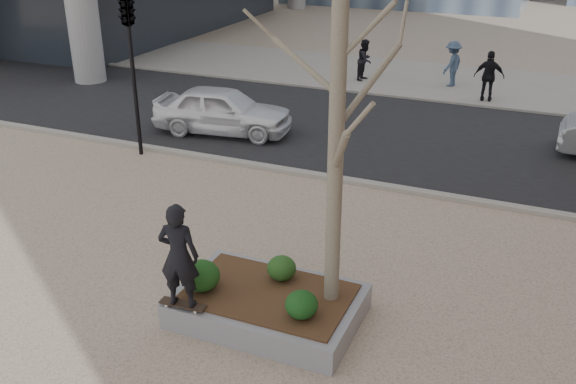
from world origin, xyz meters
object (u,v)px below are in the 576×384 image
at_px(skateboarder, 179,256).
at_px(planter, 268,306).
at_px(skateboard, 183,306).
at_px(police_car, 223,110).

bearing_deg(skateboarder, planter, -152.48).
height_order(skateboard, police_car, police_car).
bearing_deg(skateboarder, police_car, -76.33).
bearing_deg(police_car, skateboard, -163.35).
distance_m(planter, skateboarder, 1.84).
relative_size(planter, police_car, 0.72).
bearing_deg(police_car, planter, -155.19).
bearing_deg(planter, skateboarder, -141.34).
xyz_separation_m(skateboarder, police_car, (-4.14, 8.96, -0.68)).
relative_size(planter, skateboard, 3.85).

